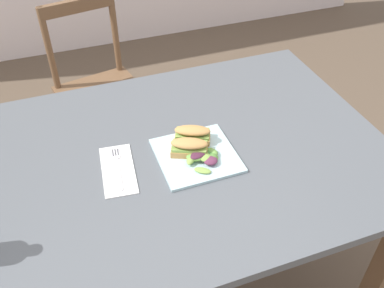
# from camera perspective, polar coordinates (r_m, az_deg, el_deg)

# --- Properties ---
(ground_plane) EXTENTS (9.29, 9.29, 0.00)m
(ground_plane) POSITION_cam_1_polar(r_m,az_deg,el_deg) (1.99, 0.21, -15.27)
(ground_plane) COLOR brown
(dining_table) EXTENTS (1.39, 0.96, 0.74)m
(dining_table) POSITION_cam_1_polar(r_m,az_deg,el_deg) (1.43, -2.66, -4.64)
(dining_table) COLOR #51565B
(dining_table) RESTS_ON ground
(chair_wooden_far) EXTENTS (0.47, 0.47, 0.87)m
(chair_wooden_far) POSITION_cam_1_polar(r_m,az_deg,el_deg) (2.22, -12.18, 6.96)
(chair_wooden_far) COLOR brown
(chair_wooden_far) RESTS_ON ground
(plate_lunch) EXTENTS (0.24, 0.24, 0.01)m
(plate_lunch) POSITION_cam_1_polar(r_m,az_deg,el_deg) (1.34, 0.59, -1.53)
(plate_lunch) COLOR silver
(plate_lunch) RESTS_ON dining_table
(sandwich_half_front) EXTENTS (0.13, 0.10, 0.06)m
(sandwich_half_front) POSITION_cam_1_polar(r_m,az_deg,el_deg) (1.32, -0.37, -0.40)
(sandwich_half_front) COLOR tan
(sandwich_half_front) RESTS_ON plate_lunch
(sandwich_half_back) EXTENTS (0.13, 0.10, 0.06)m
(sandwich_half_back) POSITION_cam_1_polar(r_m,az_deg,el_deg) (1.37, 0.07, 1.33)
(sandwich_half_back) COLOR tan
(sandwich_half_back) RESTS_ON plate_lunch
(salad_mixed_greens) EXTENTS (0.12, 0.13, 0.03)m
(salad_mixed_greens) POSITION_cam_1_polar(r_m,az_deg,el_deg) (1.31, 1.43, -1.69)
(salad_mixed_greens) COLOR #518438
(salad_mixed_greens) RESTS_ON plate_lunch
(napkin_folded) EXTENTS (0.12, 0.23, 0.00)m
(napkin_folded) POSITION_cam_1_polar(r_m,az_deg,el_deg) (1.32, -9.81, -3.41)
(napkin_folded) COLOR white
(napkin_folded) RESTS_ON dining_table
(fork_on_napkin) EXTENTS (0.04, 0.19, 0.00)m
(fork_on_napkin) POSITION_cam_1_polar(r_m,az_deg,el_deg) (1.33, -9.90, -2.80)
(fork_on_napkin) COLOR silver
(fork_on_napkin) RESTS_ON napkin_folded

